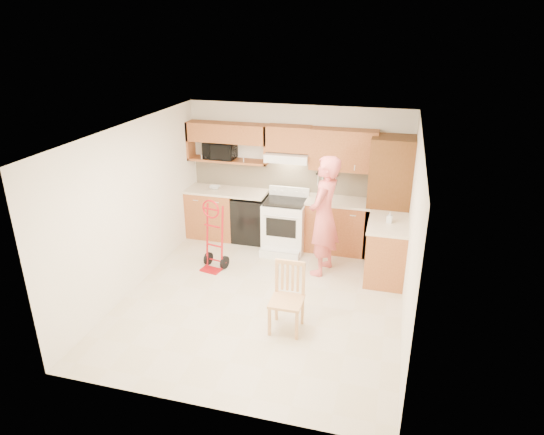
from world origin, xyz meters
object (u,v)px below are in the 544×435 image
at_px(microwave, 220,150).
at_px(hand_truck, 212,239).
at_px(range, 284,222).
at_px(dining_chair, 287,299).
at_px(person, 324,216).

xyz_separation_m(microwave, hand_truck, (0.35, -1.41, -1.10)).
bearing_deg(microwave, range, -15.54).
relative_size(microwave, dining_chair, 0.60).
distance_m(microwave, hand_truck, 1.82).
height_order(microwave, hand_truck, microwave).
relative_size(range, dining_chair, 1.15).
xyz_separation_m(microwave, range, (1.31, -0.41, -1.11)).
bearing_deg(range, person, -38.44).
bearing_deg(range, hand_truck, -133.84).
bearing_deg(hand_truck, person, 23.77).
relative_size(range, hand_truck, 0.98).
distance_m(range, dining_chair, 2.42).
height_order(range, hand_truck, hand_truck).
bearing_deg(person, range, -115.82).
height_order(person, hand_truck, person).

